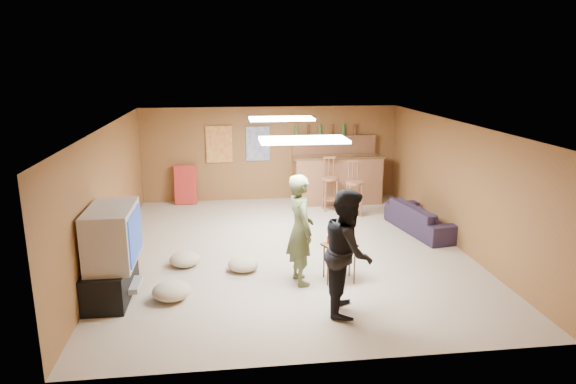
{
  "coord_description": "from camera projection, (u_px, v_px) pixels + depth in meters",
  "views": [
    {
      "loc": [
        -1.09,
        -8.42,
        3.22
      ],
      "look_at": [
        0.0,
        0.2,
        1.0
      ],
      "focal_mm": 32.0,
      "sensor_mm": 36.0,
      "label": 1
    }
  ],
  "objects": [
    {
      "name": "ceiling",
      "position": [
        290.0,
        125.0,
        8.48
      ],
      "size": [
        6.0,
        7.0,
        0.02
      ],
      "primitive_type": "cube",
      "color": "silver",
      "rests_on": "ground"
    },
    {
      "name": "person_olive",
      "position": [
        300.0,
        230.0,
        7.51
      ],
      "size": [
        0.5,
        0.66,
        1.66
      ],
      "primitive_type": "imported",
      "rotation": [
        0.0,
        0.0,
        1.75
      ],
      "color": "#515A34",
      "rests_on": "ground"
    },
    {
      "name": "tv_body",
      "position": [
        112.0,
        235.0,
        7.04
      ],
      "size": [
        0.6,
        1.1,
        0.8
      ],
      "primitive_type": "cube",
      "color": "#B2B2B7",
      "rests_on": "tv_stand"
    },
    {
      "name": "wall_back",
      "position": [
        271.0,
        154.0,
        12.11
      ],
      "size": [
        6.0,
        0.02,
        2.2
      ],
      "primitive_type": "cube",
      "color": "brown",
      "rests_on": "ground"
    },
    {
      "name": "cup_blue",
      "position": [
        347.0,
        239.0,
        7.69
      ],
      "size": [
        0.08,
        0.08,
        0.1
      ],
      "primitive_type": "cylinder",
      "rotation": [
        0.0,
        0.0,
        -0.03
      ],
      "color": "navy",
      "rests_on": "tray_table"
    },
    {
      "name": "bottle_row",
      "position": [
        326.0,
        130.0,
        12.02
      ],
      "size": [
        1.48,
        0.08,
        0.26
      ],
      "primitive_type": null,
      "color": "#3F7233",
      "rests_on": "bar_shelf"
    },
    {
      "name": "wall_right",
      "position": [
        457.0,
        184.0,
        9.11
      ],
      "size": [
        0.02,
        7.0,
        2.2
      ],
      "primitive_type": "cube",
      "color": "brown",
      "rests_on": "ground"
    },
    {
      "name": "bar_stool_right",
      "position": [
        354.0,
        189.0,
        10.9
      ],
      "size": [
        0.39,
        0.39,
        1.15
      ],
      "primitive_type": null,
      "rotation": [
        0.0,
        0.0,
        0.08
      ],
      "color": "brown",
      "rests_on": "ground"
    },
    {
      "name": "tray_table",
      "position": [
        339.0,
        262.0,
        7.69
      ],
      "size": [
        0.56,
        0.51,
        0.58
      ],
      "primitive_type": "cube",
      "rotation": [
        0.0,
        0.0,
        0.42
      ],
      "color": "#462E16",
      "rests_on": "ground"
    },
    {
      "name": "tv_screen",
      "position": [
        135.0,
        235.0,
        7.07
      ],
      "size": [
        0.02,
        0.95,
        0.65
      ],
      "primitive_type": "cube",
      "color": "navy",
      "rests_on": "tv_body"
    },
    {
      "name": "poster_left",
      "position": [
        219.0,
        144.0,
        11.87
      ],
      "size": [
        0.6,
        0.03,
        0.85
      ],
      "primitive_type": "cube",
      "color": "#BF3F26",
      "rests_on": "wall_back"
    },
    {
      "name": "bar_stool_left",
      "position": [
        330.0,
        186.0,
        11.3
      ],
      "size": [
        0.42,
        0.42,
        1.09
      ],
      "primitive_type": null,
      "rotation": [
        0.0,
        0.0,
        0.24
      ],
      "color": "brown",
      "rests_on": "ground"
    },
    {
      "name": "cup_red_far",
      "position": [
        347.0,
        243.0,
        7.53
      ],
      "size": [
        0.09,
        0.09,
        0.1
      ],
      "primitive_type": "cylinder",
      "rotation": [
        0.0,
        0.0,
        -0.36
      ],
      "color": "red",
      "rests_on": "tray_table"
    },
    {
      "name": "bar_counter",
      "position": [
        337.0,
        180.0,
        11.9
      ],
      "size": [
        2.0,
        0.6,
        1.1
      ],
      "primitive_type": "cube",
      "color": "brown",
      "rests_on": "ground"
    },
    {
      "name": "dvd_box",
      "position": [
        128.0,
        285.0,
        7.24
      ],
      "size": [
        0.35,
        0.5,
        0.08
      ],
      "primitive_type": "cube",
      "color": "#B2B2B7",
      "rests_on": "tv_stand"
    },
    {
      "name": "bar_backing",
      "position": [
        334.0,
        149.0,
        12.19
      ],
      "size": [
        2.0,
        0.14,
        0.6
      ],
      "primitive_type": "cube",
      "color": "brown",
      "rests_on": "bar_counter"
    },
    {
      "name": "person_black",
      "position": [
        348.0,
        251.0,
        6.65
      ],
      "size": [
        0.79,
        0.92,
        1.66
      ],
      "primitive_type": "imported",
      "rotation": [
        0.0,
        0.0,
        1.35
      ],
      "color": "black",
      "rests_on": "ground"
    },
    {
      "name": "sofa",
      "position": [
        423.0,
        218.0,
        9.93
      ],
      "size": [
        1.03,
        1.93,
        0.54
      ],
      "primitive_type": "imported",
      "rotation": [
        0.0,
        0.0,
        1.75
      ],
      "color": "black",
      "rests_on": "ground"
    },
    {
      "name": "ceiling_panel_front",
      "position": [
        303.0,
        140.0,
        7.04
      ],
      "size": [
        1.2,
        0.6,
        0.04
      ],
      "primitive_type": "cube",
      "color": "white",
      "rests_on": "ceiling"
    },
    {
      "name": "bar_shelf",
      "position": [
        334.0,
        136.0,
        12.1
      ],
      "size": [
        2.0,
        0.18,
        0.05
      ],
      "primitive_type": "cube",
      "color": "brown",
      "rests_on": "bar_backing"
    },
    {
      "name": "folding_chair_stack",
      "position": [
        185.0,
        185.0,
        11.84
      ],
      "size": [
        0.5,
        0.26,
        0.91
      ],
      "primitive_type": "cube",
      "rotation": [
        -0.14,
        0.0,
        0.0
      ],
      "color": "red",
      "rests_on": "ground"
    },
    {
      "name": "poster_right",
      "position": [
        258.0,
        144.0,
        11.98
      ],
      "size": [
        0.55,
        0.03,
        0.8
      ],
      "primitive_type": "cube",
      "color": "#334C99",
      "rests_on": "wall_back"
    },
    {
      "name": "wall_left",
      "position": [
        108.0,
        195.0,
        8.39
      ],
      "size": [
        0.02,
        7.0,
        2.2
      ],
      "primitive_type": "cube",
      "color": "brown",
      "rests_on": "ground"
    },
    {
      "name": "ceiling_panel_back",
      "position": [
        281.0,
        119.0,
        9.64
      ],
      "size": [
        1.2,
        0.6,
        0.04
      ],
      "primitive_type": "cube",
      "color": "white",
      "rests_on": "ceiling"
    },
    {
      "name": "cushion_near_tv",
      "position": [
        185.0,
        259.0,
        8.3
      ],
      "size": [
        0.6,
        0.6,
        0.22
      ],
      "primitive_type": "ellipsoid",
      "rotation": [
        0.0,
        0.0,
        0.24
      ],
      "color": "tan",
      "rests_on": "ground"
    },
    {
      "name": "cushion_far",
      "position": [
        171.0,
        291.0,
        7.13
      ],
      "size": [
        0.71,
        0.71,
        0.24
      ],
      "primitive_type": "ellipsoid",
      "rotation": [
        0.0,
        0.0,
        -0.43
      ],
      "color": "tan",
      "rests_on": "ground"
    },
    {
      "name": "wall_front",
      "position": [
        332.0,
        269.0,
        5.39
      ],
      "size": [
        6.0,
        0.02,
        2.2
      ],
      "primitive_type": "cube",
      "color": "brown",
      "rests_on": "ground"
    },
    {
      "name": "cup_red_near",
      "position": [
        330.0,
        240.0,
        7.63
      ],
      "size": [
        0.1,
        0.1,
        0.12
      ],
      "primitive_type": "cylinder",
      "rotation": [
        0.0,
        0.0,
        0.17
      ],
      "color": "red",
      "rests_on": "tray_table"
    },
    {
      "name": "tv_stand",
      "position": [
        111.0,
        280.0,
        7.19
      ],
      "size": [
        0.55,
        1.3,
        0.5
      ],
      "primitive_type": "cube",
      "color": "black",
      "rests_on": "ground"
    },
    {
      "name": "cushion_mid",
      "position": [
        243.0,
        264.0,
        8.1
      ],
      "size": [
        0.51,
        0.51,
        0.22
      ],
      "primitive_type": "ellipsoid",
      "rotation": [
        0.0,
        0.0,
        -0.04
      ],
      "color": "tan",
      "rests_on": "ground"
    },
    {
      "name": "bar_lip",
      "position": [
        340.0,
        158.0,
        11.53
      ],
      "size": [
        2.1,
        0.12,
        0.05
      ],
      "primitive_type": "cube",
      "color": "#462E16",
      "rests_on": "bar_counter"
    },
    {
      "name": "ground",
      "position": [
        289.0,
        250.0,
        9.02
      ],
      "size": [
        7.0,
        7.0,
        0.0
      ],
      "primitive_type": "plane",
      "color": "tan",
      "rests_on": "ground"
    }
  ]
}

